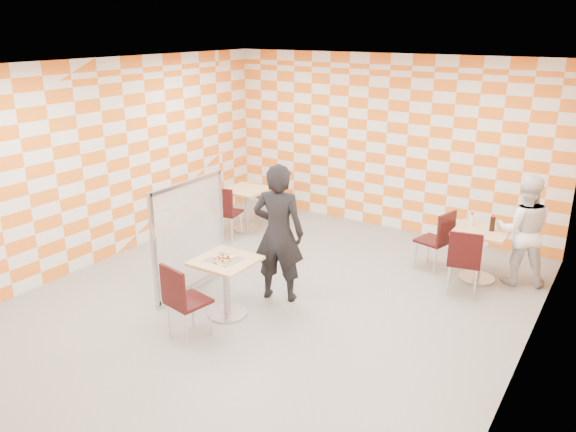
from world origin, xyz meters
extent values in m
plane|color=gray|center=(0.00, 0.00, 0.00)|extent=(7.00, 7.00, 0.00)
plane|color=white|center=(0.00, 0.00, 3.00)|extent=(7.00, 7.00, 0.00)
plane|color=white|center=(0.00, 3.50, 1.50)|extent=(6.00, 0.00, 6.00)
plane|color=white|center=(-3.00, 0.00, 1.50)|extent=(0.00, 7.00, 7.00)
plane|color=white|center=(3.00, 0.00, 1.50)|extent=(0.00, 7.00, 7.00)
cube|color=tan|center=(-0.30, -0.59, 0.73)|extent=(0.70, 0.70, 0.04)
cylinder|color=#A5A5AA|center=(-0.30, -0.59, 0.37)|extent=(0.08, 0.08, 0.70)
cylinder|color=#A5A5AA|center=(-0.30, -0.59, 0.01)|extent=(0.50, 0.50, 0.03)
cube|color=tan|center=(2.06, 2.14, 0.73)|extent=(0.70, 0.70, 0.04)
cylinder|color=#A5A5AA|center=(2.06, 2.14, 0.37)|extent=(0.08, 0.08, 0.70)
cylinder|color=#A5A5AA|center=(2.06, 2.14, 0.01)|extent=(0.50, 0.50, 0.03)
cube|color=tan|center=(-1.92, 2.02, 0.73)|extent=(0.70, 0.70, 0.04)
cylinder|color=#A5A5AA|center=(-1.92, 2.02, 0.37)|extent=(0.08, 0.08, 0.70)
cylinder|color=#A5A5AA|center=(-1.92, 2.02, 0.01)|extent=(0.50, 0.50, 0.03)
cube|color=black|center=(-0.34, -1.22, 0.45)|extent=(0.49, 0.49, 0.04)
cube|color=black|center=(-0.37, -1.42, 0.70)|extent=(0.42, 0.12, 0.45)
cylinder|color=silver|center=(-0.14, -1.09, 0.21)|extent=(0.03, 0.03, 0.43)
cylinder|color=silver|center=(-0.47, -1.03, 0.21)|extent=(0.03, 0.03, 0.43)
cylinder|color=silver|center=(-0.20, -1.42, 0.21)|extent=(0.03, 0.03, 0.43)
cylinder|color=silver|center=(-0.54, -1.36, 0.21)|extent=(0.03, 0.03, 0.43)
cube|color=black|center=(1.99, 1.61, 0.45)|extent=(0.50, 0.50, 0.04)
cube|color=black|center=(2.03, 1.41, 0.70)|extent=(0.42, 0.13, 0.45)
cylinder|color=silver|center=(2.12, 1.81, 0.21)|extent=(0.03, 0.03, 0.43)
cylinder|color=silver|center=(1.79, 1.74, 0.21)|extent=(0.03, 0.03, 0.43)
cylinder|color=silver|center=(2.19, 1.48, 0.21)|extent=(0.03, 0.03, 0.43)
cylinder|color=silver|center=(1.86, 1.41, 0.21)|extent=(0.03, 0.03, 0.43)
cube|color=black|center=(1.39, 2.12, 0.45)|extent=(0.51, 0.51, 0.04)
cube|color=black|center=(1.58, 2.07, 0.70)|extent=(0.15, 0.42, 0.45)
cylinder|color=silver|center=(1.27, 2.33, 0.21)|extent=(0.03, 0.03, 0.43)
cylinder|color=silver|center=(1.18, 2.00, 0.21)|extent=(0.03, 0.03, 0.43)
cylinder|color=silver|center=(1.60, 2.24, 0.21)|extent=(0.03, 0.03, 0.43)
cylinder|color=silver|center=(1.51, 1.91, 0.21)|extent=(0.03, 0.03, 0.43)
cube|color=black|center=(-1.96, 1.52, 0.45)|extent=(0.49, 0.49, 0.04)
cube|color=black|center=(-1.92, 1.33, 0.70)|extent=(0.42, 0.12, 0.45)
cylinder|color=silver|center=(-1.82, 1.72, 0.21)|extent=(0.03, 0.03, 0.43)
cylinder|color=silver|center=(-2.16, 1.66, 0.21)|extent=(0.03, 0.03, 0.43)
cylinder|color=silver|center=(-1.76, 1.39, 0.21)|extent=(0.03, 0.03, 0.43)
cylinder|color=silver|center=(-2.09, 1.32, 0.21)|extent=(0.03, 0.03, 0.43)
cube|color=black|center=(-1.92, 2.68, 0.45)|extent=(0.54, 0.54, 0.04)
cube|color=black|center=(-1.85, 2.87, 0.70)|extent=(0.41, 0.19, 0.45)
cylinder|color=silver|center=(-2.14, 2.59, 0.21)|extent=(0.03, 0.03, 0.43)
cylinder|color=silver|center=(-1.82, 2.46, 0.21)|extent=(0.03, 0.03, 0.43)
cylinder|color=silver|center=(-2.02, 2.90, 0.21)|extent=(0.03, 0.03, 0.43)
cylinder|color=silver|center=(-1.70, 2.78, 0.21)|extent=(0.03, 0.03, 0.43)
cube|color=white|center=(-1.13, -0.30, 0.80)|extent=(0.02, 1.30, 1.40)
cube|color=#B2B2B7|center=(-1.13, -0.30, 1.52)|extent=(0.05, 1.30, 0.05)
cube|color=#B2B2B7|center=(-1.13, -0.30, 0.08)|extent=(0.05, 1.30, 0.05)
cube|color=#B2B2B7|center=(-1.13, -0.95, 0.80)|extent=(0.05, 0.05, 1.50)
cylinder|color=#B2B2B7|center=(-1.13, -0.95, 0.03)|extent=(0.08, 0.08, 0.05)
cube|color=#B2B2B7|center=(-1.13, 0.35, 0.80)|extent=(0.05, 0.05, 1.50)
cylinder|color=#B2B2B7|center=(-1.13, 0.35, 0.03)|extent=(0.08, 0.08, 0.05)
imported|color=black|center=(-0.01, 0.14, 0.91)|extent=(0.76, 0.61, 1.83)
imported|color=white|center=(2.55, 2.35, 0.78)|extent=(0.91, 0.81, 1.55)
cube|color=silver|center=(-0.30, -0.61, 0.75)|extent=(0.38, 0.34, 0.01)
cone|color=tan|center=(-0.30, -0.61, 0.77)|extent=(0.40, 0.40, 0.02)
cone|color=#F2D88C|center=(-0.30, -0.59, 0.78)|extent=(0.33, 0.33, 0.01)
cylinder|color=maroon|center=(-0.36, -0.71, 0.79)|extent=(0.04, 0.04, 0.01)
cylinder|color=maroon|center=(-0.25, -0.70, 0.79)|extent=(0.04, 0.04, 0.01)
cylinder|color=maroon|center=(-0.30, -0.63, 0.79)|extent=(0.04, 0.04, 0.01)
cylinder|color=maroon|center=(-0.35, -0.58, 0.79)|extent=(0.04, 0.04, 0.01)
cylinder|color=maroon|center=(-0.24, -0.60, 0.79)|extent=(0.04, 0.04, 0.01)
torus|color=black|center=(-0.25, -0.64, 0.79)|extent=(0.03, 0.03, 0.01)
torus|color=black|center=(-0.32, -0.67, 0.79)|extent=(0.03, 0.03, 0.01)
torus|color=black|center=(-0.28, -0.57, 0.79)|extent=(0.03, 0.03, 0.01)
torus|color=black|center=(-0.37, -0.63, 0.79)|extent=(0.03, 0.03, 0.01)
cylinder|color=white|center=(1.88, 2.22, 0.83)|extent=(0.06, 0.06, 0.16)
cylinder|color=red|center=(1.88, 2.22, 0.93)|extent=(0.04, 0.04, 0.04)
cylinder|color=black|center=(2.18, 2.16, 0.85)|extent=(0.07, 0.07, 0.20)
cylinder|color=red|center=(2.18, 2.16, 0.96)|extent=(0.03, 0.03, 0.03)
camera|label=1|loc=(3.71, -5.45, 3.45)|focal=35.00mm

